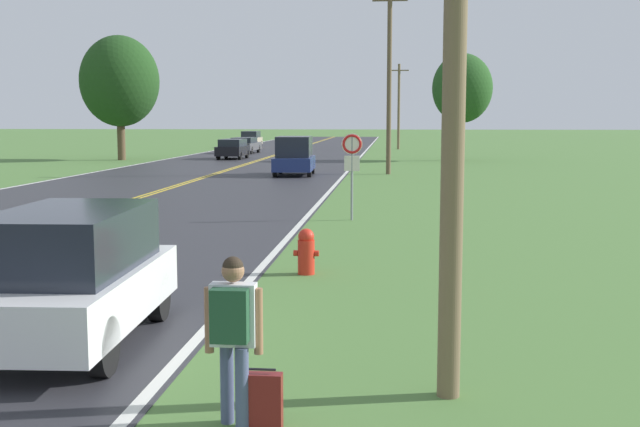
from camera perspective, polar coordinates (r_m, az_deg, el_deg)
name	(u,v)px	position (r m, az deg, el deg)	size (l,w,h in m)	color
hitchhiker_person	(233,324)	(7.63, -6.22, -7.84)	(0.56, 0.41, 1.65)	#475175
suitcase	(262,401)	(7.81, -4.15, -13.14)	(0.39, 0.15, 0.59)	maroon
fire_hydrant	(306,251)	(15.10, -0.99, -2.69)	(0.48, 0.32, 0.87)	red
traffic_sign	(352,155)	(22.96, 2.29, 4.17)	(0.60, 0.10, 2.49)	gray
utility_pole_midground	(389,79)	(42.14, 4.94, 9.49)	(1.80, 0.24, 9.51)	brown
utility_pole_far	(399,105)	(75.88, 5.63, 7.68)	(1.80, 0.24, 7.92)	brown
tree_behind_sign	(120,81)	(57.88, -14.06, 9.10)	(5.45, 5.45, 8.60)	brown
tree_mid_treeline	(462,88)	(56.26, 10.09, 8.75)	(4.11, 4.11, 7.31)	#473828
car_white_suv_nearest	(71,274)	(10.85, -17.30, -4.14)	(2.01, 4.18, 1.77)	black
car_dark_blue_van_mid_near	(294,156)	(41.04, -1.84, 4.13)	(2.05, 3.99, 1.99)	black
car_black_hatchback_mid_far	(233,148)	(57.88, -6.22, 4.63)	(1.82, 3.96, 1.42)	black
car_dark_grey_sedan_receding	(245,145)	(67.02, -5.39, 4.88)	(2.11, 4.73, 1.32)	black
car_champagne_hatchback_distant	(251,139)	(80.54, -4.93, 5.31)	(1.76, 3.69, 1.62)	black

